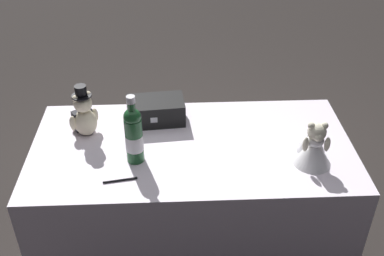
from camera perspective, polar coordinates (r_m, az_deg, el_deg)
name	(u,v)px	position (r m, az deg, el deg)	size (l,w,h in m)	color
ground_plane	(192,247)	(2.76, 0.00, -14.41)	(12.00, 12.00, 0.00)	#2D2826
reception_table	(192,201)	(2.50, 0.00, -8.87)	(1.56, 0.79, 0.73)	white
teddy_bear_groom	(84,115)	(2.35, -13.10, 1.53)	(0.14, 0.14, 0.28)	beige
teddy_bear_bride	(314,144)	(2.18, 14.66, -1.95)	(0.18, 0.20, 0.22)	white
champagne_bottle	(134,134)	(2.10, -7.14, -0.78)	(0.08, 0.08, 0.34)	#1E5129
signing_pen	(121,180)	(2.08, -8.64, -6.31)	(0.16, 0.03, 0.01)	black
gift_case_black	(156,110)	(2.42, -4.45, 2.16)	(0.31, 0.20, 0.12)	black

